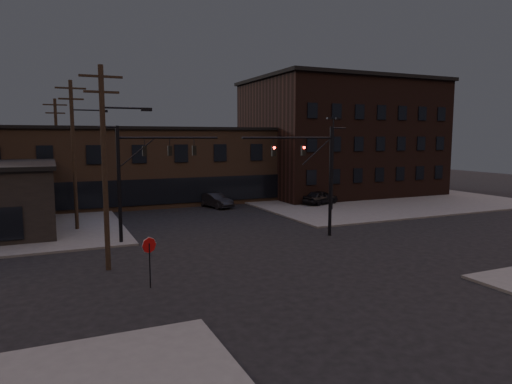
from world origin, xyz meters
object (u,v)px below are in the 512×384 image
Objects in this scene: traffic_signal_near at (317,169)px; stop_sign at (149,251)px; parked_car_lot_b at (331,193)px; parked_car_lot_a at (320,197)px; traffic_signal_far at (138,170)px; car_crossing at (215,200)px.

stop_sign is (-13.36, -6.49, -3.09)m from traffic_signal_near.
traffic_signal_near is 20.72m from parked_car_lot_b.
traffic_signal_near is 1.85× the size of parked_car_lot_a.
traffic_signal_far reaches higher than car_crossing.
traffic_signal_far is 3.23× the size of stop_sign.
car_crossing is at bearing 106.20° from parked_car_lot_b.
parked_car_lot_a is 0.96× the size of car_crossing.
parked_car_lot_a reaches higher than parked_car_lot_b.
car_crossing reaches higher than parked_car_lot_b.
parked_car_lot_a reaches higher than car_crossing.
traffic_signal_far is at bearing 82.68° from stop_sign.
parked_car_lot_b is at bearing -64.61° from parked_car_lot_a.
parked_car_lot_b is at bearing -17.43° from car_crossing.
stop_sign is 0.57× the size of parked_car_lot_a.
parked_car_lot_b is (12.03, 16.36, -4.12)m from traffic_signal_near.
traffic_signal_near and traffic_signal_far have the same top height.
traffic_signal_near is 1.00× the size of traffic_signal_far.
car_crossing is (9.93, 12.84, -4.27)m from traffic_signal_far.
traffic_signal_far is 1.78× the size of car_crossing.
car_crossing is (-2.14, 16.34, -4.19)m from traffic_signal_near.
parked_car_lot_a is (8.53, 13.03, -4.05)m from traffic_signal_near.
stop_sign is (-1.28, -9.99, -3.17)m from traffic_signal_far.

